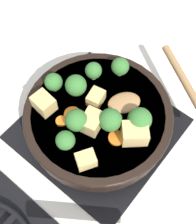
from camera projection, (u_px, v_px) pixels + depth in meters
ground_plane at (98, 129)px, 0.70m from camera, size 2.40×2.40×0.00m
front_burner_grate at (98, 127)px, 0.69m from camera, size 0.31×0.31×0.03m
skillet_pan at (98, 119)px, 0.65m from camera, size 0.37×0.41×0.05m
wooden_spoon at (158, 93)px, 0.64m from camera, size 0.21×0.22×0.02m
tofu_cube_center_large at (96, 98)px, 0.63m from camera, size 0.03×0.04×0.03m
tofu_cube_near_handle at (44, 103)px, 0.62m from camera, size 0.05×0.04×0.03m
tofu_cube_east_chunk at (86, 160)px, 0.57m from camera, size 0.04×0.04×0.03m
tofu_cube_west_chunk at (133, 135)px, 0.58m from camera, size 0.06×0.06×0.04m
tofu_cube_back_piece at (92, 122)px, 0.60m from camera, size 0.04×0.05×0.04m
broccoli_floret_near_spoon at (54, 82)px, 0.63m from camera, size 0.04×0.04×0.04m
broccoli_floret_center_top at (76, 85)px, 0.63m from camera, size 0.04×0.04×0.05m
broccoli_floret_east_rim at (140, 120)px, 0.59m from camera, size 0.05×0.05×0.05m
broccoli_floret_west_rim at (120, 67)px, 0.65m from camera, size 0.04×0.04×0.05m
broccoli_floret_north_edge at (76, 120)px, 0.59m from camera, size 0.04×0.04×0.05m
broccoli_floret_south_cluster at (110, 120)px, 0.59m from camera, size 0.05×0.05×0.05m
broccoli_floret_mid_floret at (93, 71)px, 0.65m from camera, size 0.04×0.04×0.04m
broccoli_floret_small_inner at (64, 139)px, 0.57m from camera, size 0.04×0.04×0.04m
carrot_slice_orange_thin at (116, 138)px, 0.60m from camera, size 0.03×0.03×0.01m
carrot_slice_near_center at (61, 121)px, 0.62m from camera, size 0.02×0.02×0.01m
carrot_slice_edge_slice at (72, 114)px, 0.62m from camera, size 0.03×0.03×0.01m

